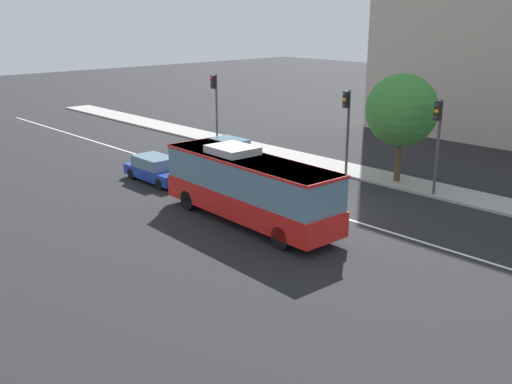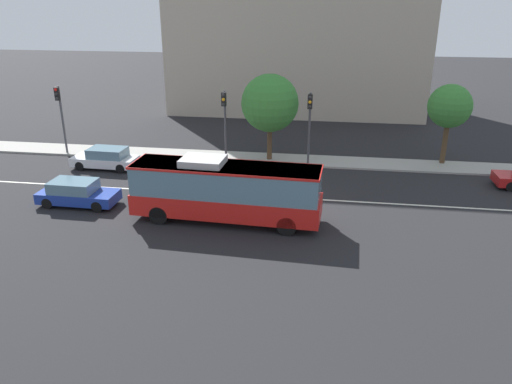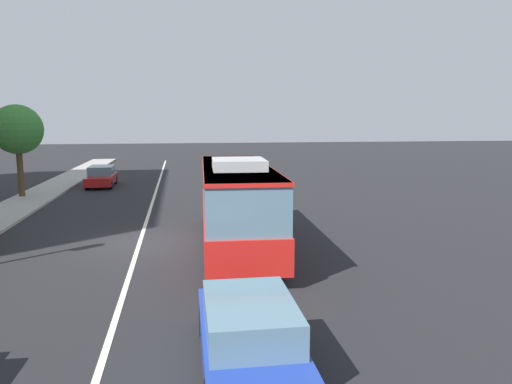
{
  "view_description": "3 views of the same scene",
  "coord_description": "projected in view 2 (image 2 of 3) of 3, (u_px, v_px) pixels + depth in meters",
  "views": [
    {
      "loc": [
        17.78,
        -21.18,
        9.33
      ],
      "look_at": [
        -0.29,
        -4.18,
        1.8
      ],
      "focal_mm": 40.92,
      "sensor_mm": 36.0,
      "label": 1
    },
    {
      "loc": [
        3.98,
        -27.56,
        11.21
      ],
      "look_at": [
        0.37,
        -3.86,
        1.8
      ],
      "focal_mm": 34.95,
      "sensor_mm": 36.0,
      "label": 2
    },
    {
      "loc": [
        -18.69,
        -1.64,
        4.81
      ],
      "look_at": [
        1.57,
        -4.92,
        1.66
      ],
      "focal_mm": 33.16,
      "sensor_mm": 36.0,
      "label": 3
    }
  ],
  "objects": [
    {
      "name": "ground_plane",
      "position": [
        260.0,
        196.0,
        30.02
      ],
      "size": [
        160.0,
        160.0,
        0.0
      ],
      "primitive_type": "plane",
      "color": "black"
    },
    {
      "name": "sidewalk_kerb",
      "position": [
        274.0,
        159.0,
        36.65
      ],
      "size": [
        80.0,
        2.62,
        0.14
      ],
      "primitive_type": "cube",
      "color": "#9E9B93",
      "rests_on": "ground_plane"
    },
    {
      "name": "lane_centre_line",
      "position": [
        260.0,
        196.0,
        30.02
      ],
      "size": [
        76.0,
        0.16,
        0.01
      ],
      "primitive_type": "cube",
      "color": "silver",
      "rests_on": "ground_plane"
    },
    {
      "name": "transit_bus",
      "position": [
        226.0,
        189.0,
        26.12
      ],
      "size": [
        10.11,
        2.96,
        3.46
      ],
      "rotation": [
        0.0,
        0.0,
        -0.05
      ],
      "color": "red",
      "rests_on": "ground_plane"
    },
    {
      "name": "sedan_blue",
      "position": [
        77.0,
        193.0,
        28.55
      ],
      "size": [
        4.52,
        1.87,
        1.46
      ],
      "rotation": [
        0.0,
        0.0,
        -0.01
      ],
      "color": "#1E3899",
      "rests_on": "ground_plane"
    },
    {
      "name": "sedan_white",
      "position": [
        106.0,
        158.0,
        34.7
      ],
      "size": [
        4.56,
        1.94,
        1.46
      ],
      "rotation": [
        0.0,
        0.0,
        3.11
      ],
      "color": "white",
      "rests_on": "ground_plane"
    },
    {
      "name": "traffic_light_near_corner",
      "position": [
        60.0,
        108.0,
        36.71
      ],
      "size": [
        0.34,
        0.62,
        5.2
      ],
      "rotation": [
        0.0,
        0.0,
        -1.48
      ],
      "color": "#47474C",
      "rests_on": "ground_plane"
    },
    {
      "name": "traffic_light_mid_block",
      "position": [
        310.0,
        117.0,
        33.95
      ],
      "size": [
        0.33,
        0.62,
        5.2
      ],
      "rotation": [
        0.0,
        0.0,
        -1.59
      ],
      "color": "#47474C",
      "rests_on": "ground_plane"
    },
    {
      "name": "traffic_light_far_corner",
      "position": [
        225.0,
        114.0,
        34.78
      ],
      "size": [
        0.32,
        0.62,
        5.2
      ],
      "rotation": [
        0.0,
        0.0,
        -1.58
      ],
      "color": "#47474C",
      "rests_on": "ground_plane"
    },
    {
      "name": "street_tree_kerbside_left",
      "position": [
        450.0,
        107.0,
        34.18
      ],
      "size": [
        3.0,
        3.0,
        5.73
      ],
      "color": "#4C3823",
      "rests_on": "ground_plane"
    },
    {
      "name": "street_tree_kerbside_centre",
      "position": [
        270.0,
        103.0,
        35.02
      ],
      "size": [
        4.06,
        4.06,
        6.28
      ],
      "color": "#4C3823",
      "rests_on": "ground_plane"
    }
  ]
}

